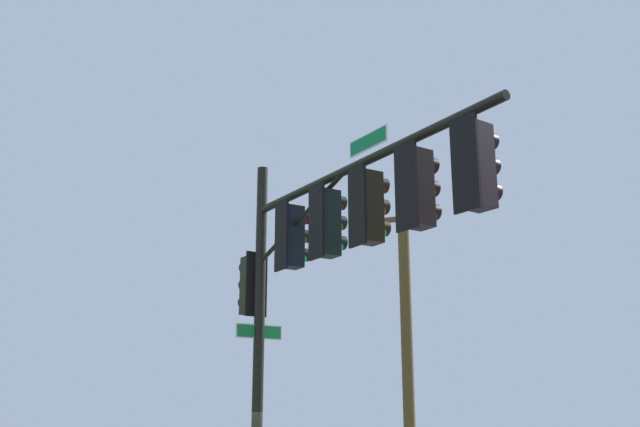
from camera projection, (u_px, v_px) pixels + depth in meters
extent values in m
cylinder|color=black|center=(259.00, 353.00, 12.95)|extent=(0.20, 0.20, 7.07)
cylinder|color=black|center=(357.00, 166.00, 11.16)|extent=(6.14, 1.16, 0.14)
cylinder|color=black|center=(300.00, 220.00, 12.41)|extent=(2.79, 0.54, 1.08)
cube|color=black|center=(292.00, 237.00, 12.56)|extent=(0.39, 0.42, 1.10)
cube|color=black|center=(281.00, 236.00, 12.46)|extent=(0.44, 0.13, 1.22)
sphere|color=maroon|center=(302.00, 220.00, 12.75)|extent=(0.22, 0.22, 0.22)
cylinder|color=black|center=(304.00, 218.00, 12.79)|extent=(0.25, 0.18, 0.23)
sphere|color=#855607|center=(301.00, 238.00, 12.65)|extent=(0.22, 0.22, 0.22)
cylinder|color=black|center=(304.00, 236.00, 12.70)|extent=(0.25, 0.18, 0.23)
sphere|color=#20FF59|center=(301.00, 257.00, 12.56)|extent=(0.22, 0.22, 0.22)
cylinder|color=black|center=(304.00, 255.00, 12.61)|extent=(0.25, 0.18, 0.23)
cube|color=black|center=(327.00, 223.00, 11.64)|extent=(0.38, 0.42, 1.10)
cube|color=black|center=(316.00, 222.00, 11.54)|extent=(0.44, 0.12, 1.22)
sphere|color=maroon|center=(337.00, 205.00, 11.84)|extent=(0.22, 0.22, 0.22)
cylinder|color=black|center=(340.00, 203.00, 11.88)|extent=(0.25, 0.18, 0.23)
sphere|color=#855607|center=(337.00, 225.00, 11.75)|extent=(0.22, 0.22, 0.22)
cylinder|color=black|center=(340.00, 223.00, 11.79)|extent=(0.25, 0.18, 0.23)
sphere|color=#20FF59|center=(337.00, 245.00, 11.65)|extent=(0.22, 0.22, 0.22)
cylinder|color=black|center=(340.00, 243.00, 11.70)|extent=(0.25, 0.18, 0.23)
cube|color=black|center=(368.00, 208.00, 10.73)|extent=(0.39, 0.42, 1.10)
cube|color=black|center=(357.00, 206.00, 10.64)|extent=(0.44, 0.13, 1.22)
sphere|color=maroon|center=(379.00, 188.00, 10.92)|extent=(0.22, 0.22, 0.22)
cylinder|color=black|center=(382.00, 185.00, 10.96)|extent=(0.26, 0.19, 0.23)
sphere|color=#855607|center=(379.00, 209.00, 10.83)|extent=(0.22, 0.22, 0.22)
cylinder|color=black|center=(382.00, 207.00, 10.87)|extent=(0.26, 0.19, 0.23)
sphere|color=#20FF59|center=(380.00, 231.00, 10.74)|extent=(0.22, 0.22, 0.22)
cylinder|color=black|center=(383.00, 228.00, 10.78)|extent=(0.26, 0.19, 0.23)
cube|color=black|center=(417.00, 189.00, 9.82)|extent=(0.37, 0.41, 1.10)
cube|color=black|center=(406.00, 186.00, 9.72)|extent=(0.44, 0.11, 1.22)
sphere|color=maroon|center=(427.00, 168.00, 10.02)|extent=(0.22, 0.22, 0.22)
cylinder|color=black|center=(430.00, 165.00, 10.06)|extent=(0.25, 0.18, 0.23)
sphere|color=#855607|center=(428.00, 191.00, 9.93)|extent=(0.22, 0.22, 0.22)
cylinder|color=black|center=(431.00, 188.00, 9.97)|extent=(0.25, 0.18, 0.23)
sphere|color=#20FF59|center=(429.00, 215.00, 9.84)|extent=(0.22, 0.22, 0.22)
cylinder|color=black|center=(432.00, 212.00, 9.88)|extent=(0.25, 0.18, 0.23)
cube|color=black|center=(476.00, 166.00, 8.91)|extent=(0.36, 0.40, 1.10)
cube|color=black|center=(465.00, 163.00, 8.80)|extent=(0.44, 0.10, 1.22)
sphere|color=maroon|center=(486.00, 144.00, 9.11)|extent=(0.22, 0.22, 0.22)
cylinder|color=black|center=(489.00, 141.00, 9.16)|extent=(0.25, 0.17, 0.23)
sphere|color=#855607|center=(487.00, 169.00, 9.02)|extent=(0.22, 0.22, 0.22)
cylinder|color=black|center=(490.00, 166.00, 9.07)|extent=(0.25, 0.17, 0.23)
sphere|color=#20FF59|center=(489.00, 195.00, 8.93)|extent=(0.22, 0.22, 0.22)
cylinder|color=black|center=(492.00, 192.00, 8.98)|extent=(0.25, 0.17, 0.23)
cube|color=black|center=(251.00, 286.00, 13.58)|extent=(0.41, 0.37, 1.10)
cube|color=black|center=(256.00, 284.00, 13.42)|extent=(0.11, 0.44, 1.22)
sphere|color=maroon|center=(247.00, 270.00, 13.83)|extent=(0.22, 0.22, 0.22)
cylinder|color=black|center=(246.00, 268.00, 13.89)|extent=(0.18, 0.25, 0.23)
sphere|color=#855607|center=(247.00, 287.00, 13.74)|extent=(0.22, 0.22, 0.22)
cylinder|color=black|center=(245.00, 285.00, 13.80)|extent=(0.18, 0.25, 0.23)
sphere|color=#20FF59|center=(246.00, 305.00, 13.65)|extent=(0.22, 0.22, 0.22)
cylinder|color=black|center=(245.00, 302.00, 13.71)|extent=(0.18, 0.25, 0.23)
cube|color=white|center=(368.00, 142.00, 10.99)|extent=(0.93, 0.17, 0.26)
cube|color=#09793A|center=(368.00, 142.00, 10.99)|extent=(0.89, 0.18, 0.22)
cube|color=white|center=(259.00, 332.00, 13.06)|extent=(0.17, 0.93, 0.26)
cube|color=#167E39|center=(259.00, 332.00, 13.06)|extent=(0.18, 0.89, 0.22)
cylinder|color=brown|center=(407.00, 351.00, 17.47)|extent=(0.29, 0.29, 7.88)
cube|color=brown|center=(403.00, 219.00, 18.35)|extent=(1.67, 0.91, 0.12)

